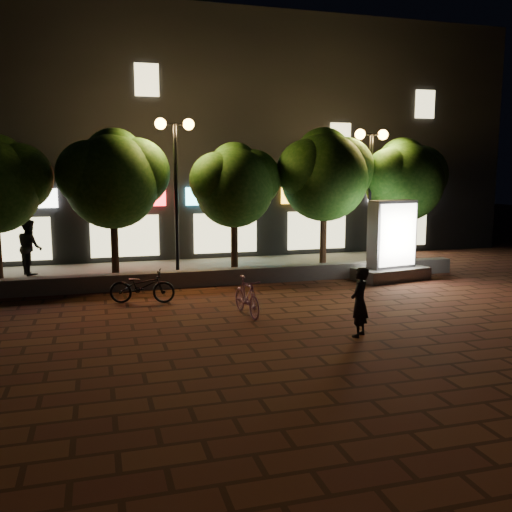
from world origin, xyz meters
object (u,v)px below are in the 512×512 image
object	(u,v)px
street_lamp_right	(371,163)
scooter_pink	(247,296)
scooter_parked	(142,286)
tree_left	(114,176)
tree_right	(325,172)
tree_far_right	(405,177)
tree_mid	(235,182)
ad_kiosk	(392,248)
rider	(359,302)
pedestrian	(30,247)
street_lamp_left	(175,157)

from	to	relation	value
street_lamp_right	scooter_pink	bearing A→B (deg)	-139.34
scooter_parked	tree_left	bearing A→B (deg)	23.65
tree_right	tree_far_right	bearing A→B (deg)	-0.00
tree_mid	scooter_parked	bearing A→B (deg)	-135.99
tree_mid	tree_right	distance (m)	3.32
ad_kiosk	scooter_pink	distance (m)	6.69
tree_mid	tree_far_right	world-z (taller)	tree_far_right
ad_kiosk	rider	world-z (taller)	ad_kiosk
rider	tree_right	bearing A→B (deg)	-150.75
rider	pedestrian	world-z (taller)	pedestrian
street_lamp_right	ad_kiosk	xyz separation A→B (m)	(-0.17, -1.96, -2.83)
scooter_pink	rider	bearing A→B (deg)	-58.17
tree_far_right	ad_kiosk	distance (m)	3.63
street_lamp_left	rider	world-z (taller)	street_lamp_left
tree_right	street_lamp_right	size ratio (longest dim) A/B	1.02
tree_right	street_lamp_left	world-z (taller)	street_lamp_left
scooter_parked	pedestrian	world-z (taller)	pedestrian
street_lamp_left	rider	distance (m)	8.72
tree_left	pedestrian	xyz separation A→B (m)	(-2.81, 1.65, -2.41)
rider	tree_far_right	bearing A→B (deg)	-169.13
tree_mid	street_lamp_right	xyz separation A→B (m)	(4.95, -0.26, 0.68)
tree_left	scooter_parked	bearing A→B (deg)	-80.82
pedestrian	tree_mid	bearing A→B (deg)	-124.23
street_lamp_right	scooter_parked	distance (m)	9.58
street_lamp_left	street_lamp_right	world-z (taller)	street_lamp_left
ad_kiosk	tree_mid	bearing A→B (deg)	155.10
tree_mid	tree_far_right	distance (m)	6.50
tree_right	scooter_pink	bearing A→B (deg)	-128.82
street_lamp_right	ad_kiosk	distance (m)	3.44
tree_mid	street_lamp_left	size ratio (longest dim) A/B	0.87
scooter_pink	rider	size ratio (longest dim) A/B	1.05
street_lamp_right	tree_mid	bearing A→B (deg)	176.96
tree_mid	street_lamp_right	world-z (taller)	street_lamp_right
street_lamp_left	scooter_parked	distance (m)	4.91
tree_far_right	scooter_parked	bearing A→B (deg)	-161.47
tree_right	tree_far_right	world-z (taller)	tree_right
scooter_parked	pedestrian	size ratio (longest dim) A/B	0.93
street_lamp_right	ad_kiosk	world-z (taller)	street_lamp_right
tree_far_right	street_lamp_left	distance (m)	8.58
tree_left	tree_right	size ratio (longest dim) A/B	0.97
street_lamp_left	scooter_pink	xyz separation A→B (m)	(0.99, -5.16, -3.54)
tree_mid	tree_right	bearing A→B (deg)	0.00
street_lamp_left	street_lamp_right	xyz separation A→B (m)	(7.00, 0.00, -0.13)
tree_left	tree_mid	size ratio (longest dim) A/B	1.09
tree_right	rider	world-z (taller)	tree_right
tree_left	tree_mid	world-z (taller)	tree_left
street_lamp_right	scooter_pink	distance (m)	8.62
tree_right	street_lamp_left	bearing A→B (deg)	-177.19
rider	pedestrian	bearing A→B (deg)	-94.27
street_lamp_right	pedestrian	xyz separation A→B (m)	(-11.76, 1.91, -2.86)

